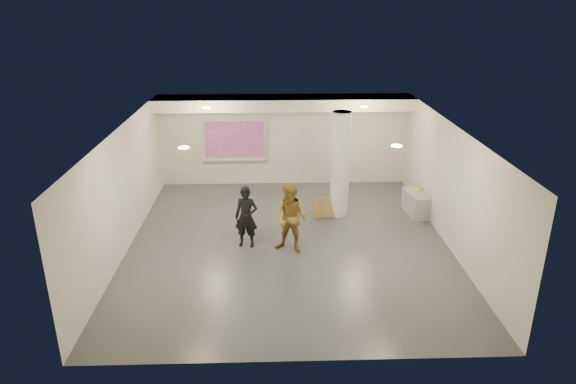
{
  "coord_description": "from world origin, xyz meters",
  "views": [
    {
      "loc": [
        -0.39,
        -11.7,
        5.9
      ],
      "look_at": [
        0.0,
        0.4,
        1.25
      ],
      "focal_mm": 32.0,
      "sensor_mm": 36.0,
      "label": 1
    }
  ],
  "objects_px": {
    "credenza": "(416,203)",
    "woman": "(246,217)",
    "projection_screen": "(235,140)",
    "man": "(291,218)",
    "column": "(340,165)"
  },
  "relations": [
    {
      "from": "column",
      "to": "woman",
      "type": "height_order",
      "value": "column"
    },
    {
      "from": "projection_screen",
      "to": "credenza",
      "type": "xyz_separation_m",
      "value": [
        5.32,
        -2.66,
        -1.2
      ]
    },
    {
      "from": "column",
      "to": "man",
      "type": "relative_size",
      "value": 1.72
    },
    {
      "from": "column",
      "to": "man",
      "type": "bearing_deg",
      "value": -123.55
    },
    {
      "from": "man",
      "to": "credenza",
      "type": "bearing_deg",
      "value": 53.16
    },
    {
      "from": "projection_screen",
      "to": "credenza",
      "type": "bearing_deg",
      "value": -26.53
    },
    {
      "from": "column",
      "to": "projection_screen",
      "type": "height_order",
      "value": "column"
    },
    {
      "from": "projection_screen",
      "to": "woman",
      "type": "bearing_deg",
      "value": -83.05
    },
    {
      "from": "projection_screen",
      "to": "man",
      "type": "bearing_deg",
      "value": -71.14
    },
    {
      "from": "column",
      "to": "man",
      "type": "xyz_separation_m",
      "value": [
        -1.45,
        -2.18,
        -0.63
      ]
    },
    {
      "from": "credenza",
      "to": "woman",
      "type": "relative_size",
      "value": 0.71
    },
    {
      "from": "credenza",
      "to": "woman",
      "type": "bearing_deg",
      "value": -164.33
    },
    {
      "from": "projection_screen",
      "to": "man",
      "type": "distance_m",
      "value": 5.15
    },
    {
      "from": "projection_screen",
      "to": "man",
      "type": "height_order",
      "value": "projection_screen"
    },
    {
      "from": "projection_screen",
      "to": "woman",
      "type": "xyz_separation_m",
      "value": [
        0.55,
        -4.53,
        -0.74
      ]
    }
  ]
}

